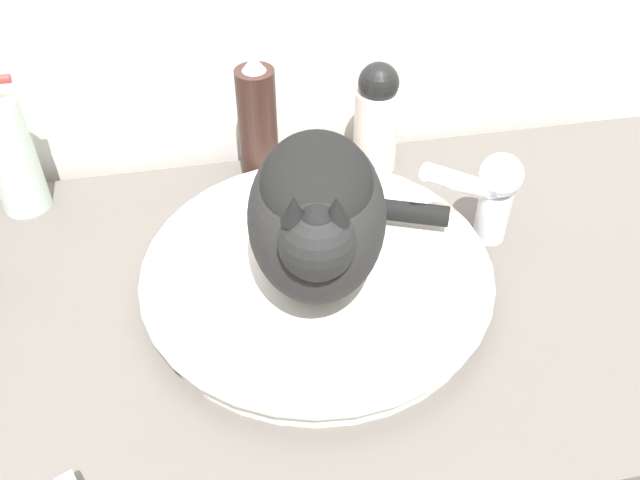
# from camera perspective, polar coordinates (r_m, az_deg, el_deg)

# --- Properties ---
(vanity_counter) EXTENTS (1.27, 0.61, 0.88)m
(vanity_counter) POSITION_cam_1_polar(r_m,az_deg,el_deg) (1.22, -0.06, -18.93)
(vanity_counter) COLOR #56514C
(vanity_counter) RESTS_ON ground_plane
(sink_basin) EXTENTS (0.44, 0.44, 0.04)m
(sink_basin) POSITION_cam_1_polar(r_m,az_deg,el_deg) (0.85, -0.20, -2.77)
(sink_basin) COLOR white
(sink_basin) RESTS_ON vanity_counter
(cat) EXTENTS (0.29, 0.28, 0.18)m
(cat) POSITION_cam_1_polar(r_m,az_deg,el_deg) (0.77, -0.13, 2.69)
(cat) COLOR black
(cat) RESTS_ON sink_basin
(faucet) EXTENTS (0.15, 0.06, 0.15)m
(faucet) POSITION_cam_1_polar(r_m,az_deg,el_deg) (0.91, 14.23, 4.04)
(faucet) COLOR silver
(faucet) RESTS_ON vanity_counter
(hairspray_can_black) EXTENTS (0.06, 0.06, 0.20)m
(hairspray_can_black) POSITION_cam_1_polar(r_m,az_deg,el_deg) (0.99, -5.25, 9.60)
(hairspray_can_black) COLOR #331E19
(hairspray_can_black) RESTS_ON vanity_counter
(soap_pump_bottle) EXTENTS (0.07, 0.07, 0.21)m
(soap_pump_bottle) POSITION_cam_1_polar(r_m,az_deg,el_deg) (1.03, -24.62, 6.50)
(soap_pump_bottle) COLOR silver
(soap_pump_bottle) RESTS_ON vanity_counter
(lotion_bottle_white) EXTENTS (0.07, 0.07, 0.17)m
(lotion_bottle_white) POSITION_cam_1_polar(r_m,az_deg,el_deg) (1.02, 4.77, 10.20)
(lotion_bottle_white) COLOR silver
(lotion_bottle_white) RESTS_ON vanity_counter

